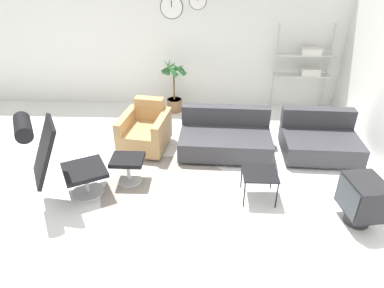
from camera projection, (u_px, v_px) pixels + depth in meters
ground_plane at (172, 189)px, 4.84m from camera, size 12.00×12.00×0.00m
wall_back at (184, 38)px, 6.89m from camera, size 12.00×0.09×2.80m
round_rug at (169, 191)px, 4.79m from camera, size 1.89×1.89×0.01m
lounge_chair at (54, 153)px, 4.30m from camera, size 1.10×0.94×1.25m
ottoman at (128, 164)px, 4.88m from camera, size 0.46×0.39×0.40m
armchair_red at (145, 132)px, 5.74m from camera, size 0.85×0.96×0.78m
couch_low at (225, 138)px, 5.67m from camera, size 1.51×0.99×0.68m
couch_second at (319, 141)px, 5.58m from camera, size 1.22×0.98×0.68m
side_table at (260, 175)px, 4.51m from camera, size 0.46×0.46×0.40m
crt_television at (362, 199)px, 4.09m from camera, size 0.48×0.57×0.62m
potted_plant at (174, 88)px, 6.96m from camera, size 0.55×0.56×1.14m
shelf_unit at (307, 64)px, 6.80m from camera, size 1.12×0.28×1.74m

